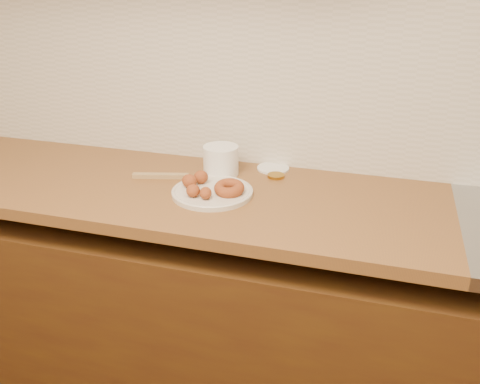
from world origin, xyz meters
name	(u,v)px	position (x,y,z in m)	size (l,w,h in m)	color
wall_back	(315,41)	(0.00, 2.00, 1.35)	(4.00, 0.02, 2.70)	tan
base_cabinet	(285,329)	(0.00, 1.69, 0.39)	(3.60, 0.60, 0.77)	#492D0E
butcher_block	(110,183)	(-0.65, 1.69, 0.88)	(2.30, 0.62, 0.04)	brown
backsplash	(311,87)	(0.00, 1.99, 1.20)	(3.60, 0.02, 0.60)	beige
donut_plate	(212,192)	(-0.26, 1.66, 0.91)	(0.26, 0.26, 0.02)	beige
ring_donut	(229,188)	(-0.20, 1.66, 0.93)	(0.10, 0.10, 0.03)	#9F4D22
fried_dough_chunks	(196,184)	(-0.30, 1.65, 0.94)	(0.14, 0.17, 0.05)	#9F4D22
plastic_tub	(221,160)	(-0.28, 1.84, 0.95)	(0.12, 0.12, 0.10)	white
tub_lid	(273,168)	(-0.12, 1.94, 0.90)	(0.12, 0.12, 0.01)	white
brass_jar_lid	(276,176)	(-0.09, 1.86, 0.91)	(0.06, 0.06, 0.01)	#9F7320
wooden_utensil	(160,176)	(-0.48, 1.74, 0.91)	(0.20, 0.02, 0.02)	#9F8151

